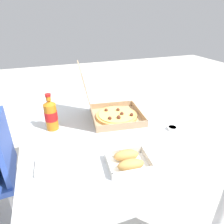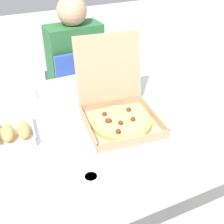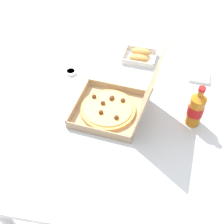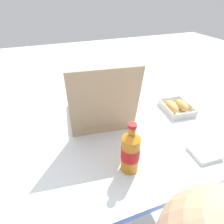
# 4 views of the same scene
# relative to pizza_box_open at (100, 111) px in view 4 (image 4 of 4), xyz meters

# --- Properties ---
(ground_plane) EXTENTS (10.00, 10.00, 0.00)m
(ground_plane) POSITION_rel_pizza_box_open_xyz_m (-0.05, 0.03, -0.79)
(ground_plane) COLOR beige
(dining_table) EXTENTS (1.26, 1.05, 0.74)m
(dining_table) POSITION_rel_pizza_box_open_xyz_m (-0.05, 0.03, -0.12)
(dining_table) COLOR silver
(dining_table) RESTS_ON ground_plane
(pizza_box_open) EXTENTS (0.36, 0.42, 0.36)m
(pizza_box_open) POSITION_rel_pizza_box_open_xyz_m (0.00, 0.00, 0.00)
(pizza_box_open) COLOR tan
(pizza_box_open) RESTS_ON dining_table
(bread_side_box) EXTENTS (0.17, 0.20, 0.06)m
(bread_side_box) POSITION_rel_pizza_box_open_xyz_m (-0.45, 0.08, -0.02)
(bread_side_box) COLOR white
(bread_side_box) RESTS_ON dining_table
(cola_bottle) EXTENTS (0.07, 0.07, 0.22)m
(cola_bottle) POSITION_rel_pizza_box_open_xyz_m (-0.00, 0.38, 0.04)
(cola_bottle) COLOR orange
(cola_bottle) RESTS_ON dining_table
(paper_menu) EXTENTS (0.23, 0.19, 0.00)m
(paper_menu) POSITION_rel_pizza_box_open_xyz_m (0.31, -0.30, -0.05)
(paper_menu) COLOR white
(paper_menu) RESTS_ON dining_table
(napkin_pile) EXTENTS (0.12, 0.12, 0.02)m
(napkin_pile) POSITION_rel_pizza_box_open_xyz_m (-0.34, 0.42, -0.04)
(napkin_pile) COLOR white
(napkin_pile) RESTS_ON dining_table
(dipping_sauce_cup) EXTENTS (0.06, 0.06, 0.02)m
(dipping_sauce_cup) POSITION_rel_pizza_box_open_xyz_m (-0.26, -0.29, -0.04)
(dipping_sauce_cup) COLOR white
(dipping_sauce_cup) RESTS_ON dining_table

